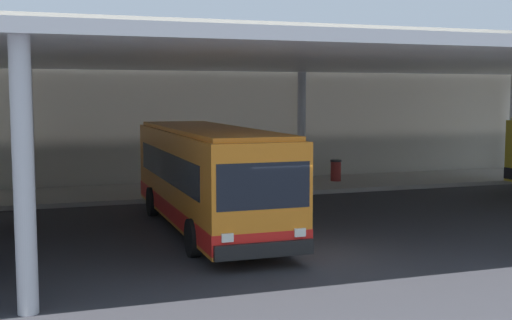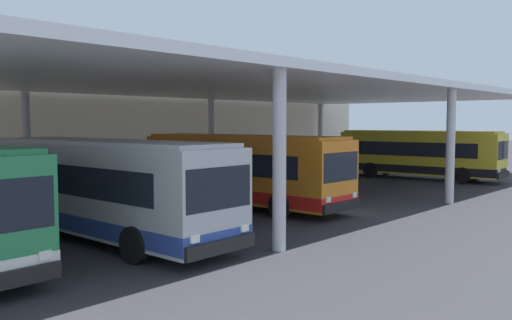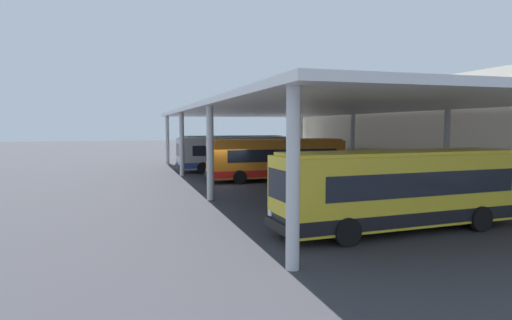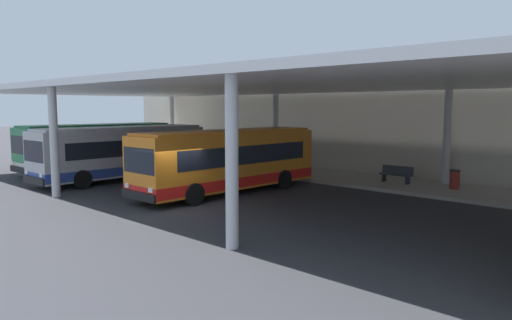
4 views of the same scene
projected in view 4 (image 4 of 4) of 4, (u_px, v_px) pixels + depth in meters
name	position (u px, v px, depth m)	size (l,w,h in m)	color
ground_plane	(176.00, 207.00, 20.72)	(200.00, 200.00, 0.00)	#333338
platform_kerb	(333.00, 177.00, 29.16)	(42.00, 4.50, 0.18)	#A39E93
station_building_facade	(362.00, 115.00, 31.09)	(48.00, 1.60, 7.65)	beige
canopy_shelter	(263.00, 87.00, 24.10)	(40.00, 17.00, 5.55)	silver
bus_nearest_bay	(98.00, 146.00, 32.66)	(2.80, 10.56, 3.17)	#28844C
bus_second_bay	(123.00, 152.00, 28.42)	(2.85, 10.57, 3.17)	#B7B7BC
bus_middle_bay	(228.00, 160.00, 24.06)	(2.74, 10.53, 3.17)	orange
bench_waiting	(396.00, 174.00, 26.30)	(1.80, 0.45, 0.92)	#383D47
trash_bin	(455.00, 179.00, 24.26)	(0.52, 0.52, 0.98)	maroon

